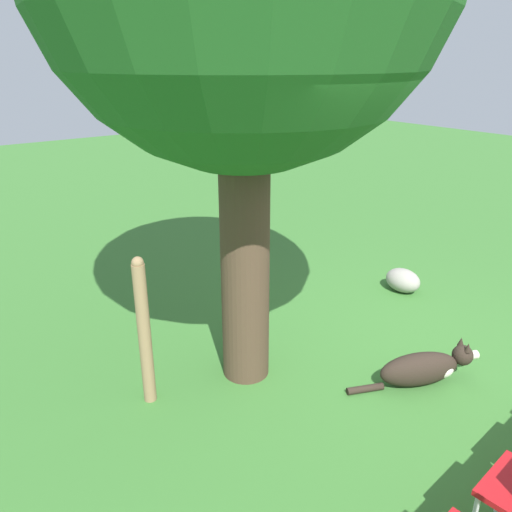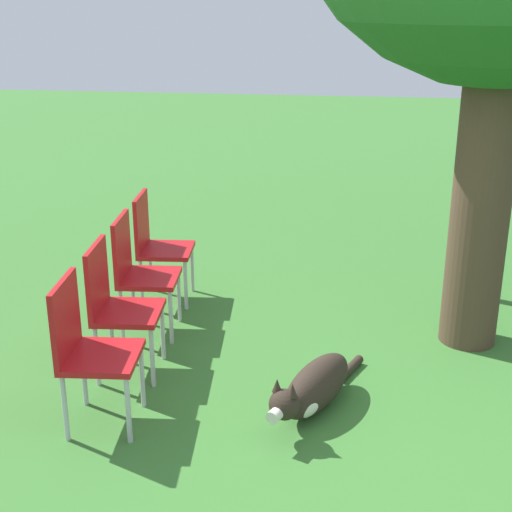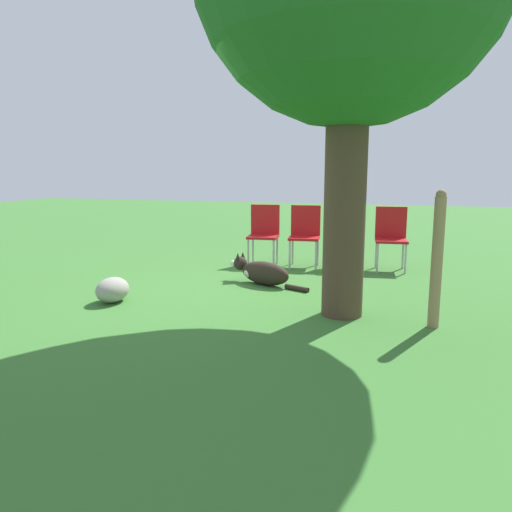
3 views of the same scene
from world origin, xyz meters
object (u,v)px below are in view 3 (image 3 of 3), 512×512
at_px(fence_post, 437,259).
at_px(red_chair_2, 347,233).
at_px(red_chair_0, 264,231).
at_px(red_chair_3, 391,234).
at_px(dog, 261,272).
at_px(red_chair_1, 305,232).

height_order(fence_post, red_chair_2, fence_post).
height_order(fence_post, red_chair_0, fence_post).
xyz_separation_m(fence_post, red_chair_0, (-2.49, -2.31, -0.12)).
distance_m(fence_post, red_chair_0, 3.40).
xyz_separation_m(red_chair_0, red_chair_3, (-0.13, 1.85, 0.00)).
relative_size(dog, red_chair_3, 1.26).
relative_size(dog, fence_post, 0.89).
bearing_deg(red_chair_1, red_chair_3, 88.39).
relative_size(red_chair_0, red_chair_2, 1.00).
bearing_deg(red_chair_1, red_chair_2, 88.39).
bearing_deg(fence_post, red_chair_1, -146.19).
bearing_deg(red_chair_0, fence_post, 37.35).
relative_size(fence_post, red_chair_0, 1.41).
bearing_deg(dog, red_chair_1, -79.67).
bearing_deg(red_chair_0, red_chair_1, 88.39).
xyz_separation_m(red_chair_2, red_chair_3, (-0.04, 0.62, 0.00)).
xyz_separation_m(red_chair_1, red_chair_3, (-0.09, 1.24, 0.00)).
height_order(red_chair_1, red_chair_2, same).
relative_size(dog, red_chair_0, 1.26).
xyz_separation_m(red_chair_0, red_chair_2, (-0.09, 1.24, 0.00)).
xyz_separation_m(fence_post, red_chair_2, (-2.58, -1.08, -0.12)).
xyz_separation_m(fence_post, red_chair_3, (-2.62, -0.46, -0.12)).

